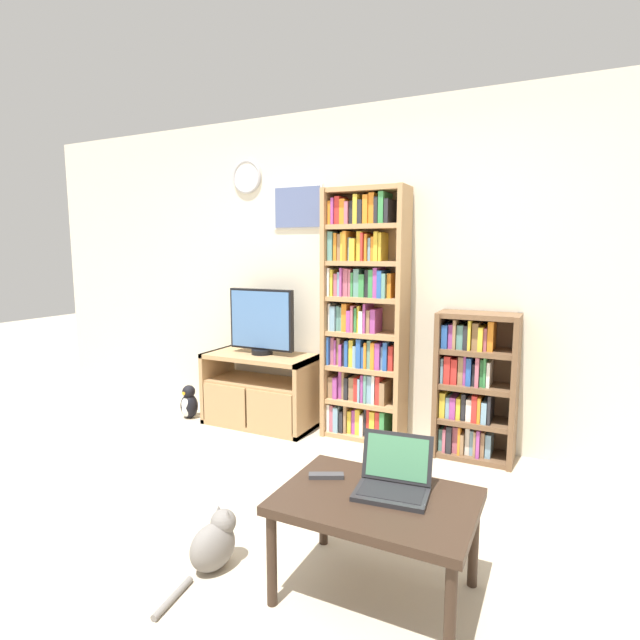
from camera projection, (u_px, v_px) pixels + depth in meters
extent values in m
plane|color=#BCAD93|center=(211.00, 561.00, 2.40)|extent=(18.00, 18.00, 0.00)
cube|color=beige|center=(365.00, 273.00, 4.01)|extent=(6.87, 0.06, 2.60)
torus|color=#B2B2B7|center=(247.00, 177.00, 4.34)|extent=(0.29, 0.03, 0.29)
cylinder|color=white|center=(247.00, 177.00, 4.34)|extent=(0.24, 0.02, 0.24)
cube|color=silver|center=(298.00, 207.00, 4.17)|extent=(0.46, 0.01, 0.36)
cube|color=slate|center=(297.00, 207.00, 4.16)|extent=(0.42, 0.02, 0.33)
cube|color=tan|center=(218.00, 383.00, 4.46)|extent=(0.04, 0.47, 0.61)
cube|color=tan|center=(308.00, 396.00, 4.06)|extent=(0.04, 0.47, 0.61)
cube|color=tan|center=(260.00, 356.00, 4.22)|extent=(0.95, 0.47, 0.04)
cube|color=tan|center=(262.00, 422.00, 4.30)|extent=(0.95, 0.47, 0.04)
cube|color=tan|center=(261.00, 382.00, 4.25)|extent=(0.88, 0.43, 0.04)
cube|color=tan|center=(225.00, 405.00, 4.17)|extent=(0.42, 0.02, 0.33)
cube|color=tan|center=(269.00, 412.00, 3.98)|extent=(0.42, 0.02, 0.33)
cylinder|color=black|center=(262.00, 352.00, 4.22)|extent=(0.18, 0.18, 0.04)
cube|color=black|center=(262.00, 319.00, 4.19)|extent=(0.60, 0.05, 0.51)
cube|color=#4770A8|center=(260.00, 320.00, 4.16)|extent=(0.56, 0.01, 0.48)
cube|color=tan|center=(329.00, 314.00, 3.99)|extent=(0.04, 0.28, 1.95)
cube|color=tan|center=(403.00, 319.00, 3.72)|extent=(0.04, 0.28, 1.95)
cube|color=tan|center=(371.00, 315.00, 3.97)|extent=(0.64, 0.02, 1.95)
cube|color=tan|center=(363.00, 435.00, 3.99)|extent=(0.57, 0.24, 0.04)
cube|color=tan|center=(364.00, 402.00, 3.95)|extent=(0.57, 0.24, 0.04)
cube|color=tan|center=(364.00, 368.00, 3.91)|extent=(0.57, 0.24, 0.04)
cube|color=tan|center=(364.00, 334.00, 3.88)|extent=(0.57, 0.24, 0.04)
cube|color=tan|center=(365.00, 299.00, 3.84)|extent=(0.57, 0.24, 0.04)
cube|color=tan|center=(365.00, 263.00, 3.80)|extent=(0.57, 0.24, 0.04)
cube|color=tan|center=(366.00, 227.00, 3.76)|extent=(0.57, 0.24, 0.04)
cube|color=tan|center=(366.00, 190.00, 3.72)|extent=(0.57, 0.24, 0.04)
cube|color=white|center=(333.00, 414.00, 4.09)|extent=(0.02, 0.21, 0.22)
cube|color=#B75B70|center=(336.00, 415.00, 4.08)|extent=(0.03, 0.21, 0.21)
cube|color=#759EB7|center=(341.00, 417.00, 4.06)|extent=(0.04, 0.22, 0.21)
cube|color=#232328|center=(345.00, 419.00, 4.05)|extent=(0.03, 0.20, 0.18)
cube|color=#93704C|center=(349.00, 417.00, 4.04)|extent=(0.02, 0.20, 0.23)
cube|color=gold|center=(353.00, 420.00, 4.03)|extent=(0.03, 0.17, 0.18)
cube|color=#9E4293|center=(357.00, 419.00, 4.02)|extent=(0.03, 0.17, 0.19)
cube|color=gold|center=(361.00, 420.00, 4.00)|extent=(0.04, 0.18, 0.20)
cube|color=white|center=(365.00, 422.00, 3.98)|extent=(0.03, 0.20, 0.17)
cube|color=#232328|center=(369.00, 420.00, 3.97)|extent=(0.02, 0.18, 0.22)
cube|color=red|center=(372.00, 420.00, 3.96)|extent=(0.03, 0.18, 0.22)
cube|color=gold|center=(376.00, 422.00, 3.94)|extent=(0.04, 0.20, 0.21)
cube|color=red|center=(381.00, 422.00, 3.92)|extent=(0.04, 0.20, 0.21)
cube|color=#388947|center=(386.00, 423.00, 3.90)|extent=(0.04, 0.21, 0.22)
cube|color=#93704C|center=(335.00, 385.00, 4.06)|extent=(0.04, 0.19, 0.17)
cube|color=#9E4293|center=(339.00, 386.00, 4.04)|extent=(0.04, 0.20, 0.17)
cube|color=#9E4293|center=(344.00, 383.00, 4.03)|extent=(0.03, 0.17, 0.22)
cube|color=#93704C|center=(347.00, 383.00, 4.01)|extent=(0.02, 0.17, 0.22)
cube|color=#232328|center=(350.00, 387.00, 4.00)|extent=(0.03, 0.18, 0.18)
cube|color=#93704C|center=(355.00, 387.00, 3.99)|extent=(0.04, 0.17, 0.18)
cube|color=red|center=(360.00, 387.00, 3.96)|extent=(0.04, 0.19, 0.19)
cube|color=#759EB7|center=(363.00, 388.00, 3.94)|extent=(0.02, 0.22, 0.19)
cube|color=#9E4293|center=(366.00, 386.00, 3.93)|extent=(0.02, 0.20, 0.22)
cube|color=#5B9389|center=(369.00, 387.00, 3.92)|extent=(0.02, 0.21, 0.22)
cube|color=#759EB7|center=(373.00, 387.00, 3.91)|extent=(0.04, 0.19, 0.22)
cube|color=white|center=(377.00, 387.00, 3.89)|extent=(0.02, 0.21, 0.23)
cube|color=red|center=(381.00, 388.00, 3.88)|extent=(0.04, 0.20, 0.22)
cube|color=#93704C|center=(386.00, 392.00, 3.86)|extent=(0.04, 0.21, 0.18)
cube|color=#2856A8|center=(333.00, 349.00, 4.02)|extent=(0.02, 0.22, 0.22)
cube|color=#B75B70|center=(337.00, 349.00, 4.02)|extent=(0.03, 0.18, 0.22)
cube|color=#9E4293|center=(339.00, 351.00, 4.00)|extent=(0.02, 0.19, 0.20)
cube|color=#93704C|center=(342.00, 350.00, 4.00)|extent=(0.03, 0.17, 0.22)
cube|color=#9E4293|center=(345.00, 353.00, 3.98)|extent=(0.02, 0.22, 0.17)
cube|color=#232328|center=(348.00, 352.00, 3.97)|extent=(0.02, 0.19, 0.19)
cube|color=#2856A8|center=(351.00, 352.00, 3.95)|extent=(0.03, 0.21, 0.20)
cube|color=gold|center=(355.00, 352.00, 3.94)|extent=(0.03, 0.20, 0.21)
cube|color=#759EB7|center=(359.00, 355.00, 3.93)|extent=(0.03, 0.21, 0.17)
cube|color=#2856A8|center=(363.00, 352.00, 3.91)|extent=(0.04, 0.22, 0.23)
cube|color=#2856A8|center=(367.00, 355.00, 3.90)|extent=(0.02, 0.20, 0.17)
cube|color=orange|center=(369.00, 354.00, 3.89)|extent=(0.02, 0.21, 0.20)
cube|color=#5B9389|center=(373.00, 353.00, 3.88)|extent=(0.03, 0.19, 0.22)
cube|color=orange|center=(377.00, 354.00, 3.86)|extent=(0.03, 0.21, 0.21)
cube|color=#9E4293|center=(381.00, 355.00, 3.84)|extent=(0.04, 0.21, 0.21)
cube|color=#759EB7|center=(385.00, 357.00, 3.84)|extent=(0.02, 0.17, 0.18)
cube|color=#2856A8|center=(389.00, 355.00, 3.82)|extent=(0.03, 0.20, 0.22)
cube|color=red|center=(394.00, 357.00, 3.81)|extent=(0.04, 0.18, 0.19)
cube|color=white|center=(334.00, 316.00, 3.99)|extent=(0.02, 0.19, 0.21)
cube|color=#759EB7|center=(337.00, 317.00, 3.97)|extent=(0.04, 0.21, 0.19)
cube|color=#5B9389|center=(342.00, 317.00, 3.96)|extent=(0.02, 0.17, 0.20)
cube|color=#5B9389|center=(345.00, 318.00, 3.95)|extent=(0.02, 0.18, 0.19)
cube|color=orange|center=(348.00, 317.00, 3.93)|extent=(0.04, 0.19, 0.22)
cube|color=#9E4293|center=(353.00, 320.00, 3.91)|extent=(0.03, 0.21, 0.17)
cube|color=#B75B70|center=(357.00, 318.00, 3.90)|extent=(0.02, 0.21, 0.20)
cube|color=#388947|center=(359.00, 319.00, 3.89)|extent=(0.02, 0.19, 0.19)
cube|color=gold|center=(362.00, 318.00, 3.89)|extent=(0.02, 0.17, 0.20)
cube|color=white|center=(365.00, 321.00, 3.87)|extent=(0.03, 0.21, 0.17)
cube|color=#9E4293|center=(368.00, 317.00, 3.86)|extent=(0.02, 0.20, 0.22)
cube|color=#93704C|center=(372.00, 321.00, 3.85)|extent=(0.03, 0.18, 0.18)
cube|color=#9E4293|center=(376.00, 320.00, 3.84)|extent=(0.04, 0.18, 0.18)
cube|color=white|center=(333.00, 282.00, 3.95)|extent=(0.02, 0.21, 0.22)
cube|color=gold|center=(336.00, 282.00, 3.94)|extent=(0.02, 0.19, 0.20)
cube|color=#B75B70|center=(340.00, 284.00, 3.93)|extent=(0.03, 0.18, 0.17)
cube|color=#759EB7|center=(343.00, 284.00, 3.92)|extent=(0.02, 0.19, 0.19)
cube|color=#9E4293|center=(345.00, 282.00, 3.90)|extent=(0.02, 0.20, 0.22)
cube|color=#B75B70|center=(349.00, 282.00, 3.90)|extent=(0.04, 0.17, 0.21)
cube|color=#B75B70|center=(353.00, 282.00, 3.88)|extent=(0.02, 0.18, 0.21)
cube|color=#388947|center=(356.00, 284.00, 3.87)|extent=(0.02, 0.17, 0.18)
cube|color=#5B9389|center=(360.00, 282.00, 3.86)|extent=(0.04, 0.18, 0.21)
cube|color=#388947|center=(365.00, 285.00, 3.84)|extent=(0.04, 0.19, 0.17)
cube|color=#232328|center=(370.00, 283.00, 3.82)|extent=(0.03, 0.17, 0.21)
cube|color=#388947|center=(375.00, 283.00, 3.80)|extent=(0.04, 0.20, 0.21)
cube|color=#9E4293|center=(379.00, 282.00, 3.78)|extent=(0.03, 0.20, 0.22)
cube|color=#2856A8|center=(384.00, 284.00, 3.76)|extent=(0.03, 0.22, 0.21)
cube|color=#5B9389|center=(388.00, 285.00, 3.75)|extent=(0.03, 0.22, 0.18)
cube|color=orange|center=(392.00, 285.00, 3.74)|extent=(0.03, 0.18, 0.18)
cube|color=#5B9389|center=(335.00, 246.00, 3.90)|extent=(0.04, 0.20, 0.22)
cube|color=orange|center=(339.00, 247.00, 3.89)|extent=(0.03, 0.18, 0.21)
cube|color=#93704C|center=(343.00, 248.00, 3.88)|extent=(0.03, 0.17, 0.20)
cube|color=gold|center=(347.00, 247.00, 3.87)|extent=(0.03, 0.19, 0.21)
cube|color=orange|center=(350.00, 246.00, 3.85)|extent=(0.03, 0.22, 0.22)
cube|color=#759EB7|center=(353.00, 249.00, 3.85)|extent=(0.02, 0.17, 0.18)
cube|color=gold|center=(357.00, 250.00, 3.82)|extent=(0.04, 0.22, 0.17)
cube|color=gold|center=(363.00, 246.00, 3.81)|extent=(0.04, 0.19, 0.22)
cube|color=red|center=(366.00, 247.00, 3.79)|extent=(0.02, 0.22, 0.21)
cube|color=orange|center=(370.00, 248.00, 3.78)|extent=(0.02, 0.20, 0.20)
cube|color=#759EB7|center=(373.00, 250.00, 3.78)|extent=(0.02, 0.17, 0.17)
cube|color=orange|center=(376.00, 249.00, 3.77)|extent=(0.02, 0.17, 0.18)
cube|color=gold|center=(379.00, 246.00, 3.75)|extent=(0.03, 0.18, 0.22)
cube|color=gold|center=(383.00, 247.00, 3.74)|extent=(0.02, 0.17, 0.21)
cube|color=orange|center=(334.00, 214.00, 3.87)|extent=(0.02, 0.20, 0.18)
cube|color=#9E4293|center=(337.00, 212.00, 3.86)|extent=(0.02, 0.21, 0.20)
cube|color=red|center=(341.00, 211.00, 3.85)|extent=(0.04, 0.18, 0.21)
cube|color=orange|center=(346.00, 212.00, 3.83)|extent=(0.04, 0.18, 0.19)
cube|color=#B75B70|center=(351.00, 214.00, 3.81)|extent=(0.03, 0.20, 0.17)
cube|color=#232328|center=(356.00, 213.00, 3.80)|extent=(0.04, 0.18, 0.17)
cube|color=gold|center=(360.00, 210.00, 3.77)|extent=(0.03, 0.22, 0.22)
cube|color=#232328|center=(365.00, 213.00, 3.76)|extent=(0.03, 0.22, 0.18)
cube|color=orange|center=(370.00, 210.00, 3.74)|extent=(0.04, 0.21, 0.21)
cube|color=orange|center=(375.00, 209.00, 3.73)|extent=(0.04, 0.19, 0.22)
cube|color=#232328|center=(380.00, 211.00, 3.71)|extent=(0.03, 0.21, 0.19)
cube|color=#388947|center=(385.00, 208.00, 3.69)|extent=(0.04, 0.21, 0.23)
cube|color=#232328|center=(390.00, 212.00, 3.67)|extent=(0.03, 0.21, 0.18)
cube|color=brown|center=(439.00, 382.00, 3.65)|extent=(0.04, 0.30, 1.05)
cube|color=brown|center=(515.00, 391.00, 3.42)|extent=(0.04, 0.30, 1.05)
cube|color=brown|center=(479.00, 382.00, 3.66)|extent=(0.55, 0.02, 1.05)
cube|color=brown|center=(473.00, 455.00, 3.60)|extent=(0.48, 0.26, 0.04)
cube|color=brown|center=(474.00, 421.00, 3.57)|extent=(0.48, 0.26, 0.04)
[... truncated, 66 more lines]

